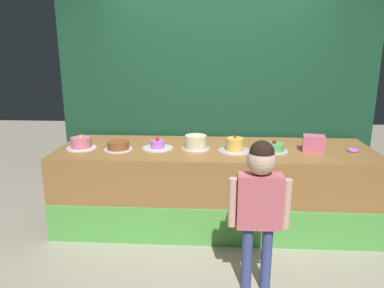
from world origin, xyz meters
name	(u,v)px	position (x,y,z in m)	size (l,w,h in m)	color
ground_plane	(214,245)	(0.00, 0.00, 0.00)	(12.00, 12.00, 0.00)	#ADA38E
stage_platform	(214,186)	(0.00, 0.51, 0.42)	(3.26, 1.04, 0.84)	#9E6B38
curtain_backdrop	(216,90)	(0.00, 1.12, 1.37)	(3.64, 0.08, 2.75)	#19472D
child_figure	(260,196)	(0.33, -0.62, 0.78)	(0.47, 0.21, 1.21)	#3F4C8C
pink_box	(314,143)	(0.99, 0.45, 0.92)	(0.21, 0.15, 0.16)	#E0648B
donut	(353,150)	(1.38, 0.46, 0.85)	(0.11, 0.11, 0.03)	#CC66D8
cake_far_left	(81,143)	(-1.38, 0.41, 0.89)	(0.31, 0.31, 0.15)	white
cake_left	(118,146)	(-0.99, 0.38, 0.88)	(0.29, 0.29, 0.09)	silver
cake_center_left	(158,145)	(-0.59, 0.45, 0.87)	(0.32, 0.32, 0.13)	silver
cake_center_right	(196,143)	(-0.20, 0.45, 0.91)	(0.29, 0.29, 0.15)	silver
cake_right	(235,146)	(0.20, 0.40, 0.89)	(0.33, 0.33, 0.17)	silver
cake_far_right	(274,148)	(0.59, 0.42, 0.87)	(0.29, 0.29, 0.13)	silver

